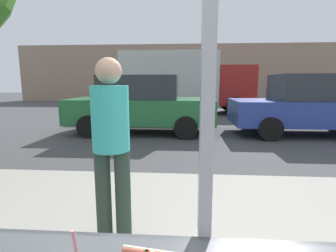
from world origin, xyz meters
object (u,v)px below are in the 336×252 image
(box_truck, at_px, (184,81))
(parked_car_green, at_px, (141,104))
(parked_car_blue, at_px, (312,105))
(pedestrian, at_px, (111,140))

(box_truck, bearing_deg, parked_car_green, -103.20)
(parked_car_blue, relative_size, pedestrian, 2.76)
(pedestrian, bearing_deg, box_truck, 87.30)
(parked_car_green, bearing_deg, pedestrian, -82.68)
(parked_car_blue, distance_m, pedestrian, 7.14)
(parked_car_green, xyz_separation_m, box_truck, (1.25, 5.32, 0.75))
(parked_car_green, relative_size, parked_car_blue, 0.98)
(parked_car_blue, xyz_separation_m, pedestrian, (-4.34, -5.67, 0.16))
(parked_car_green, distance_m, parked_car_blue, 5.07)
(parked_car_green, bearing_deg, box_truck, 76.80)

